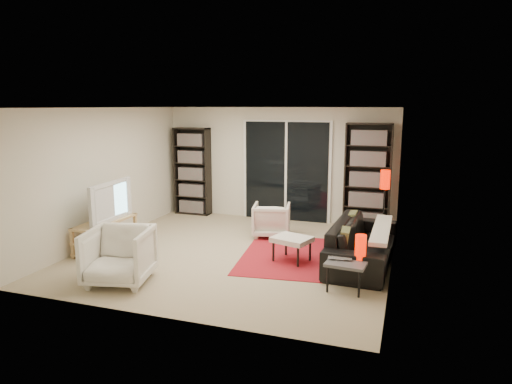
% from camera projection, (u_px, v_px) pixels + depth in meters
% --- Properties ---
extents(floor, '(5.00, 5.00, 0.00)m').
position_uv_depth(floor, '(236.00, 253.00, 7.66)').
color(floor, tan).
rests_on(floor, ground).
extents(wall_back, '(5.00, 0.02, 2.40)m').
position_uv_depth(wall_back, '(278.00, 164.00, 9.77)').
color(wall_back, beige).
rests_on(wall_back, ground).
extents(wall_front, '(5.00, 0.02, 2.40)m').
position_uv_depth(wall_front, '(155.00, 217.00, 5.11)').
color(wall_front, beige).
rests_on(wall_front, ground).
extents(wall_left, '(0.02, 5.00, 2.40)m').
position_uv_depth(wall_left, '(107.00, 175.00, 8.23)').
color(wall_left, beige).
rests_on(wall_left, ground).
extents(wall_right, '(0.02, 5.00, 2.40)m').
position_uv_depth(wall_right, '(395.00, 191.00, 6.65)').
color(wall_right, beige).
rests_on(wall_right, ground).
extents(ceiling, '(5.00, 5.00, 0.02)m').
position_uv_depth(ceiling, '(235.00, 108.00, 7.22)').
color(ceiling, white).
rests_on(ceiling, wall_back).
extents(sliding_door, '(1.92, 0.08, 2.16)m').
position_uv_depth(sliding_door, '(286.00, 172.00, 9.70)').
color(sliding_door, white).
rests_on(sliding_door, ground).
extents(bookshelf_left, '(0.80, 0.30, 1.95)m').
position_uv_depth(bookshelf_left, '(192.00, 171.00, 10.27)').
color(bookshelf_left, black).
rests_on(bookshelf_left, ground).
extents(bookshelf_right, '(0.90, 0.30, 2.10)m').
position_uv_depth(bookshelf_right, '(367.00, 176.00, 9.04)').
color(bookshelf_right, black).
rests_on(bookshelf_right, ground).
extents(tv_stand, '(0.42, 1.31, 0.50)m').
position_uv_depth(tv_stand, '(106.00, 234.00, 7.84)').
color(tv_stand, tan).
rests_on(tv_stand, floor).
extents(tv, '(0.22, 1.18, 0.68)m').
position_uv_depth(tv, '(105.00, 201.00, 7.73)').
color(tv, black).
rests_on(tv, tv_stand).
extents(rug, '(1.85, 2.34, 0.01)m').
position_uv_depth(rug, '(292.00, 256.00, 7.49)').
color(rug, '#A81822').
rests_on(rug, floor).
extents(sofa, '(0.97, 2.26, 0.65)m').
position_uv_depth(sofa, '(363.00, 242.00, 7.14)').
color(sofa, black).
rests_on(sofa, floor).
extents(armchair_back, '(0.80, 0.81, 0.63)m').
position_uv_depth(armchair_back, '(271.00, 220.00, 8.59)').
color(armchair_back, silver).
rests_on(armchair_back, floor).
extents(armchair_front, '(1.01, 1.03, 0.78)m').
position_uv_depth(armchair_front, '(119.00, 256.00, 6.30)').
color(armchair_front, silver).
rests_on(armchair_front, floor).
extents(ottoman, '(0.68, 0.61, 0.40)m').
position_uv_depth(ottoman, '(292.00, 240.00, 7.18)').
color(ottoman, silver).
rests_on(ottoman, floor).
extents(side_table, '(0.57, 0.57, 0.40)m').
position_uv_depth(side_table, '(347.00, 264.00, 6.08)').
color(side_table, '#4C4C51').
rests_on(side_table, floor).
extents(laptop, '(0.34, 0.24, 0.03)m').
position_uv_depth(laptop, '(340.00, 260.00, 6.07)').
color(laptop, silver).
rests_on(laptop, side_table).
extents(table_lamp, '(0.15, 0.15, 0.34)m').
position_uv_depth(table_lamp, '(361.00, 247.00, 6.10)').
color(table_lamp, red).
rests_on(table_lamp, side_table).
extents(floor_lamp, '(0.19, 0.19, 1.29)m').
position_uv_depth(floor_lamp, '(385.00, 187.00, 8.28)').
color(floor_lamp, black).
rests_on(floor_lamp, floor).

